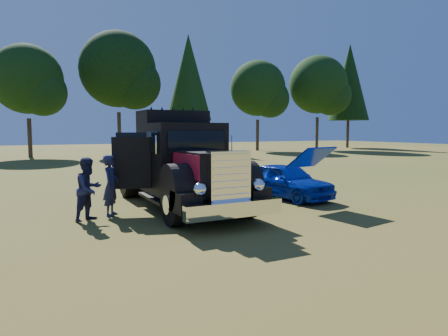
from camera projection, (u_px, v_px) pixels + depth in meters
The scene contains 6 objects.
ground at pixel (211, 216), 11.17m from camera, with size 120.00×120.00×0.00m, color #384E17.
treeline at pixel (80, 68), 34.21m from camera, with size 72.10×23.52×13.84m.
diamond_t_truck at pixel (183, 167), 12.16m from camera, with size 3.34×7.16×3.00m.
hotrod_coupe at pixel (286, 180), 13.99m from camera, with size 2.03×4.15×1.89m.
spectator_near at pixel (111, 185), 11.12m from camera, with size 0.62×0.41×1.71m, color #1B1F40.
spectator_far at pixel (89, 189), 10.52m from camera, with size 0.82×0.64×1.68m, color #1F2E4A.
Camera 1 is at (-4.64, -9.97, 2.40)m, focal length 32.00 mm.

